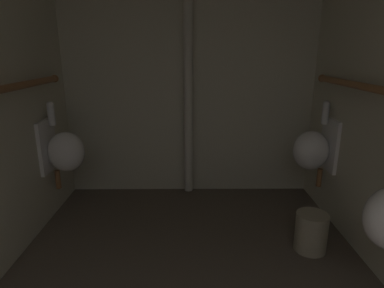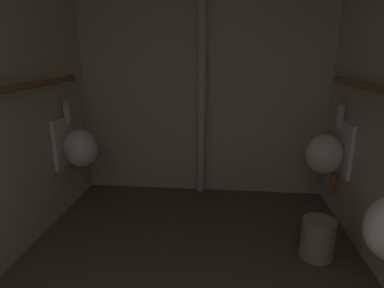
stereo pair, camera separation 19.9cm
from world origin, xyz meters
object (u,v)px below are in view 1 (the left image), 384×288
urinal_right_far (314,149)px  waste_bin (312,232)px  urinal_left_mid (64,150)px  standpipe_back_wall (189,74)px

urinal_right_far → waste_bin: bearing=-107.7°
urinal_left_mid → standpipe_back_wall: (1.05, 0.46, 0.60)m
urinal_left_mid → urinal_right_far: 2.11m
standpipe_back_wall → waste_bin: standpipe_back_wall is taller
urinal_left_mid → urinal_right_far: (2.11, 0.02, 0.00)m
urinal_left_mid → waste_bin: (1.93, -0.54, -0.45)m
waste_bin → standpipe_back_wall: bearing=131.4°
urinal_left_mid → waste_bin: bearing=-15.7°
urinal_right_far → waste_bin: (-0.18, -0.57, -0.45)m
urinal_left_mid → waste_bin: urinal_left_mid is taller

